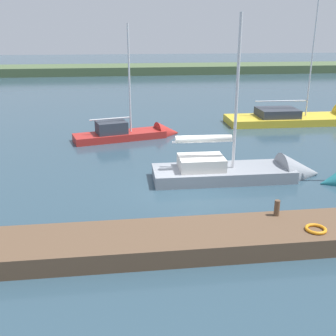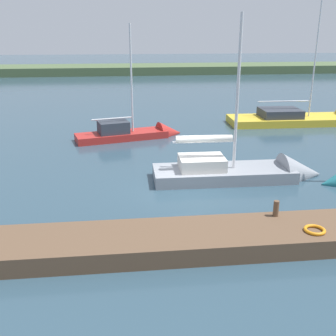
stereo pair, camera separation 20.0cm
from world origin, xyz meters
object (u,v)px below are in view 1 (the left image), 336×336
at_px(mooring_post_far, 277,208).
at_px(sailboat_behind_pier, 249,174).
at_px(sailboat_far_right, 316,121).
at_px(sailboat_mid_channel, 134,135).
at_px(life_ring_buoy, 316,229).

relative_size(mooring_post_far, sailboat_behind_pier, 0.07).
height_order(sailboat_far_right, sailboat_mid_channel, sailboat_far_right).
distance_m(life_ring_buoy, sailboat_behind_pier, 6.32).
relative_size(mooring_post_far, sailboat_far_right, 0.05).
height_order(mooring_post_far, sailboat_mid_channel, sailboat_mid_channel).
xyz_separation_m(sailboat_far_right, sailboat_mid_channel, (13.41, 2.74, 0.09)).
bearing_deg(sailboat_behind_pier, sailboat_far_right, 51.98).
height_order(life_ring_buoy, sailboat_far_right, sailboat_far_right).
bearing_deg(mooring_post_far, sailboat_behind_pier, -98.45).
bearing_deg(sailboat_behind_pier, life_ring_buoy, -89.05).
distance_m(mooring_post_far, sailboat_behind_pier, 5.22).
height_order(life_ring_buoy, sailboat_mid_channel, sailboat_mid_channel).
bearing_deg(sailboat_behind_pier, mooring_post_far, -97.88).
distance_m(mooring_post_far, sailboat_far_right, 18.30).
distance_m(sailboat_far_right, sailboat_mid_channel, 13.68).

